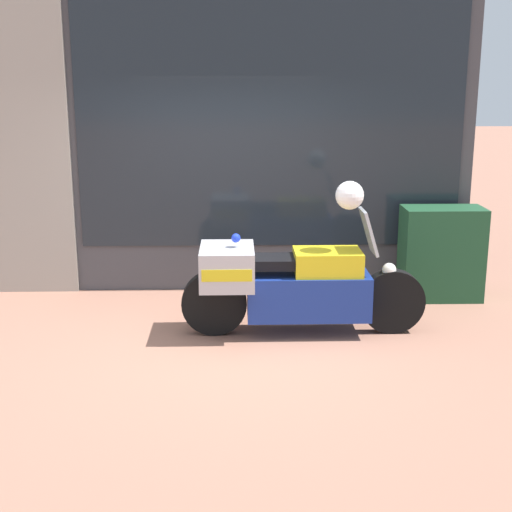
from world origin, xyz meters
The scene contains 6 objects.
ground_plane centered at (0.00, 0.00, 0.00)m, with size 60.00×60.00×0.00m, color #9E6B56.
shop_building centered at (-0.44, 2.00, 2.07)m, with size 5.70×0.55×4.12m.
window_display centered at (0.45, 2.03, 0.45)m, with size 4.20×0.30×1.86m.
paramedic_motorcycle centered at (0.60, 0.28, 0.52)m, with size 2.41×0.70×1.25m.
utility_cabinet centered at (2.43, 1.40, 0.53)m, with size 0.91×0.48×1.06m, color #1E4C2D.
white_helmet centered at (1.18, 0.29, 1.39)m, with size 0.27×0.27×0.27m, color white.
Camera 1 is at (0.13, -6.43, 2.50)m, focal length 50.00 mm.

